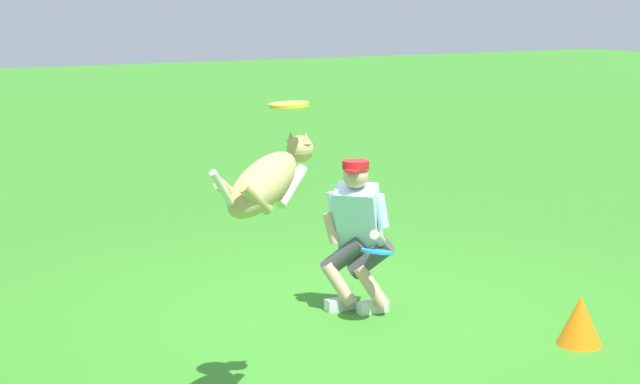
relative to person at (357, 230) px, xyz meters
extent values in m
plane|color=#338024|center=(0.08, 0.08, -0.70)|extent=(60.00, 60.00, 0.00)
cube|color=silver|center=(0.10, -0.09, -0.65)|extent=(0.26, 0.10, 0.10)
cylinder|color=tan|center=(0.14, -0.06, -0.46)|extent=(0.30, 0.29, 0.37)
cylinder|color=#414446|center=(0.08, -0.09, -0.23)|extent=(0.39, 0.39, 0.37)
cube|color=silver|center=(-0.10, 0.10, -0.65)|extent=(0.26, 0.10, 0.10)
cylinder|color=tan|center=(-0.06, 0.13, -0.46)|extent=(0.30, 0.29, 0.37)
cylinder|color=#414446|center=(-0.09, 0.08, -0.23)|extent=(0.39, 0.39, 0.37)
cube|color=#B0D6EA|center=(-0.03, -0.03, 0.11)|extent=(0.53, 0.53, 0.58)
cylinder|color=#B0D6EA|center=(0.13, -0.15, 0.17)|extent=(0.16, 0.16, 0.29)
cylinder|color=#B0D6EA|center=(-0.16, 0.13, 0.17)|extent=(0.16, 0.16, 0.29)
cylinder|color=tan|center=(-0.03, 0.28, -0.01)|extent=(0.26, 0.26, 0.19)
cylinder|color=tan|center=(0.18, -0.14, 0.01)|extent=(0.16, 0.16, 0.27)
sphere|color=tan|center=(0.04, 0.05, 0.47)|extent=(0.21, 0.21, 0.21)
cylinder|color=red|center=(0.04, 0.05, 0.56)|extent=(0.22, 0.22, 0.07)
cylinder|color=red|center=(0.11, 0.12, 0.53)|extent=(0.12, 0.12, 0.02)
ellipsoid|color=tan|center=(1.63, 1.73, 0.82)|extent=(0.75, 0.62, 0.47)
ellipsoid|color=silver|center=(1.48, 1.63, 0.80)|extent=(0.13, 0.18, 0.16)
sphere|color=tan|center=(1.27, 1.49, 0.98)|extent=(0.17, 0.17, 0.17)
cone|color=tan|center=(1.19, 1.44, 0.96)|extent=(0.12, 0.12, 0.09)
cone|color=tan|center=(1.25, 1.55, 1.05)|extent=(0.06, 0.06, 0.07)
cone|color=tan|center=(1.31, 1.46, 1.05)|extent=(0.06, 0.06, 0.07)
cylinder|color=silver|center=(1.42, 1.69, 0.78)|extent=(0.29, 0.22, 0.24)
cylinder|color=silver|center=(1.51, 1.55, 0.78)|extent=(0.29, 0.22, 0.24)
cylinder|color=tan|center=(1.76, 1.91, 0.78)|extent=(0.29, 0.22, 0.24)
cylinder|color=tan|center=(1.85, 1.78, 0.78)|extent=(0.29, 0.22, 0.24)
cylinder|color=silver|center=(1.99, 1.96, 0.87)|extent=(0.19, 0.15, 0.23)
cylinder|color=yellow|center=(1.40, 1.61, 1.27)|extent=(0.34, 0.34, 0.04)
cylinder|color=#1E96DD|center=(0.04, 0.38, -0.09)|extent=(0.33, 0.33, 0.09)
cone|color=orange|center=(-1.10, 1.50, -0.50)|extent=(0.35, 0.35, 0.38)
camera|label=1|loc=(4.06, 7.11, 1.94)|focal=57.00mm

